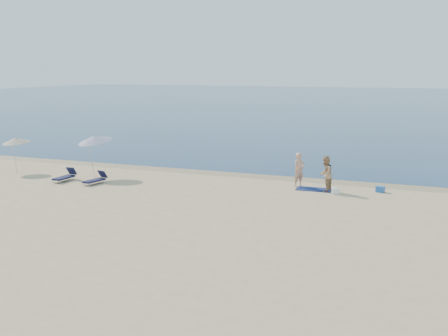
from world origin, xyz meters
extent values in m
plane|color=tan|center=(0.00, 0.00, 0.00)|extent=(160.00, 160.00, 0.00)
cube|color=#0C2348|center=(0.00, 100.00, 0.00)|extent=(240.00, 160.00, 0.01)
cube|color=#847254|center=(0.00, 19.40, 0.00)|extent=(240.00, 1.60, 0.00)
imported|color=tan|center=(3.79, 17.25, 0.93)|extent=(0.75, 0.81, 1.87)
imported|color=#AB7E5A|center=(5.33, 16.71, 0.94)|extent=(0.83, 1.00, 1.87)
cube|color=#0F1A4C|center=(4.70, 16.92, 0.02)|extent=(1.87, 1.08, 0.03)
cube|color=white|center=(5.96, 16.29, 0.16)|extent=(0.44, 0.41, 0.32)
cube|color=#215DB3|center=(8.04, 17.60, 0.15)|extent=(0.48, 0.38, 0.31)
cylinder|color=silver|center=(-8.20, 15.35, 1.13)|extent=(0.20, 0.46, 2.32)
cone|color=silver|center=(-8.20, 15.78, 2.26)|extent=(2.60, 2.62, 0.73)
sphere|color=silver|center=(-8.20, 15.78, 2.46)|extent=(0.07, 0.07, 0.07)
cylinder|color=silver|center=(-13.62, 15.05, 0.96)|extent=(0.10, 0.26, 2.02)
cone|color=#F1E8C7|center=(-13.62, 15.26, 1.97)|extent=(2.08, 2.10, 0.50)
sphere|color=silver|center=(-13.62, 15.26, 2.14)|extent=(0.06, 0.06, 0.06)
cube|color=#151939|center=(-9.04, 13.82, 0.21)|extent=(0.55, 1.45, 0.10)
cube|color=#151939|center=(-9.03, 14.55, 0.48)|extent=(0.53, 0.36, 0.47)
cylinder|color=#A5A5AD|center=(-8.83, 13.82, 0.11)|extent=(0.03, 0.03, 0.21)
cube|color=#141638|center=(-6.97, 13.80, 0.20)|extent=(0.74, 1.43, 0.09)
cube|color=#141638|center=(-6.85, 14.46, 0.45)|extent=(0.55, 0.42, 0.44)
cylinder|color=#A5A5AD|center=(-6.78, 13.76, 0.10)|extent=(0.03, 0.03, 0.20)
camera|label=1|loc=(11.06, -11.86, 6.35)|focal=45.00mm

